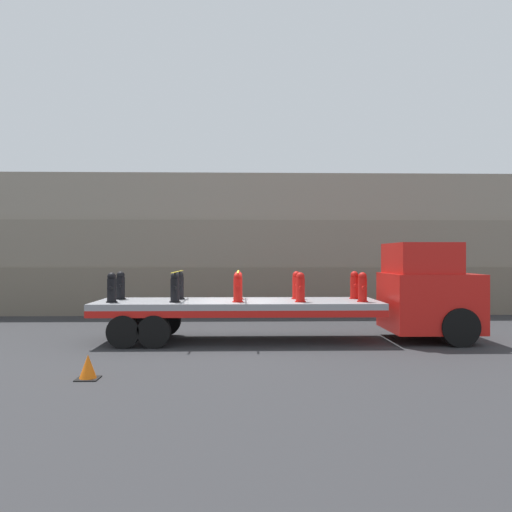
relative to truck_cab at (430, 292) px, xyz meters
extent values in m
plane|color=#2D2D30|center=(-6.08, 0.00, -1.53)|extent=(120.00, 120.00, 0.00)
cube|color=#706656|center=(-6.08, 8.15, -0.45)|extent=(60.00, 3.00, 2.15)
cube|color=gray|center=(-6.08, 8.30, 1.69)|extent=(60.00, 3.00, 2.15)
cube|color=gray|center=(-6.08, 8.45, 3.84)|extent=(60.00, 3.00, 2.15)
cube|color=red|center=(-0.05, 0.00, -0.32)|extent=(2.66, 2.53, 1.79)
cube|color=red|center=(-0.32, 0.00, 1.06)|extent=(1.86, 2.33, 0.96)
cube|color=black|center=(0.68, 0.00, 0.04)|extent=(1.06, 2.23, 1.00)
cylinder|color=black|center=(0.41, -1.20, -0.96)|extent=(1.14, 0.28, 1.14)
cylinder|color=black|center=(0.41, 1.20, -0.96)|extent=(1.14, 0.28, 1.14)
cube|color=gray|center=(-6.08, 0.00, -0.35)|extent=(8.77, 2.49, 0.19)
cube|color=red|center=(-6.08, -1.20, -0.55)|extent=(8.77, 0.08, 0.20)
cube|color=red|center=(-6.08, 1.20, -0.55)|extent=(8.77, 0.08, 0.20)
cylinder|color=black|center=(-8.49, -1.15, -1.05)|extent=(0.95, 0.30, 0.95)
cylinder|color=black|center=(-8.49, 1.15, -1.05)|extent=(0.95, 0.30, 0.95)
cylinder|color=black|center=(-9.37, -1.15, -1.05)|extent=(0.95, 0.30, 0.95)
cylinder|color=black|center=(-9.37, 1.15, -1.05)|extent=(0.95, 0.30, 0.95)
cylinder|color=black|center=(-9.86, -0.55, -0.25)|extent=(0.34, 0.34, 0.03)
cylinder|color=black|center=(-9.86, -0.55, 0.10)|extent=(0.27, 0.27, 0.71)
sphere|color=black|center=(-9.86, -0.55, 0.51)|extent=(0.25, 0.25, 0.25)
cylinder|color=black|center=(-9.86, -0.76, 0.18)|extent=(0.12, 0.15, 0.12)
cylinder|color=black|center=(-9.86, -0.34, 0.18)|extent=(0.12, 0.15, 0.12)
cylinder|color=black|center=(-9.86, 0.55, -0.25)|extent=(0.34, 0.34, 0.03)
cylinder|color=black|center=(-9.86, 0.55, 0.10)|extent=(0.27, 0.27, 0.71)
sphere|color=black|center=(-9.86, 0.55, 0.51)|extent=(0.25, 0.25, 0.25)
cylinder|color=black|center=(-9.86, 0.34, 0.18)|extent=(0.12, 0.15, 0.12)
cylinder|color=black|center=(-9.86, 0.76, 0.18)|extent=(0.12, 0.15, 0.12)
cylinder|color=black|center=(-7.97, -0.55, -0.25)|extent=(0.34, 0.34, 0.03)
cylinder|color=black|center=(-7.97, -0.55, 0.10)|extent=(0.27, 0.27, 0.71)
sphere|color=black|center=(-7.97, -0.55, 0.51)|extent=(0.25, 0.25, 0.25)
cylinder|color=black|center=(-7.97, -0.76, 0.18)|extent=(0.12, 0.15, 0.12)
cylinder|color=black|center=(-7.97, -0.34, 0.18)|extent=(0.12, 0.15, 0.12)
cylinder|color=black|center=(-7.97, 0.55, -0.25)|extent=(0.34, 0.34, 0.03)
cylinder|color=black|center=(-7.97, 0.55, 0.10)|extent=(0.27, 0.27, 0.71)
sphere|color=black|center=(-7.97, 0.55, 0.51)|extent=(0.25, 0.25, 0.25)
cylinder|color=black|center=(-7.97, 0.34, 0.18)|extent=(0.12, 0.15, 0.12)
cylinder|color=black|center=(-7.97, 0.76, 0.18)|extent=(0.12, 0.15, 0.12)
cylinder|color=red|center=(-6.08, -0.55, -0.25)|extent=(0.34, 0.34, 0.03)
cylinder|color=red|center=(-6.08, -0.55, 0.10)|extent=(0.27, 0.27, 0.71)
sphere|color=red|center=(-6.08, -0.55, 0.51)|extent=(0.25, 0.25, 0.25)
cylinder|color=red|center=(-6.08, -0.76, 0.18)|extent=(0.12, 0.15, 0.12)
cylinder|color=red|center=(-6.08, -0.34, 0.18)|extent=(0.12, 0.15, 0.12)
cylinder|color=red|center=(-6.08, 0.55, -0.25)|extent=(0.34, 0.34, 0.03)
cylinder|color=red|center=(-6.08, 0.55, 0.10)|extent=(0.27, 0.27, 0.71)
sphere|color=red|center=(-6.08, 0.55, 0.51)|extent=(0.25, 0.25, 0.25)
cylinder|color=red|center=(-6.08, 0.34, 0.18)|extent=(0.12, 0.15, 0.12)
cylinder|color=red|center=(-6.08, 0.76, 0.18)|extent=(0.12, 0.15, 0.12)
cylinder|color=red|center=(-4.18, -0.55, -0.25)|extent=(0.34, 0.34, 0.03)
cylinder|color=red|center=(-4.18, -0.55, 0.10)|extent=(0.27, 0.27, 0.71)
sphere|color=red|center=(-4.18, -0.55, 0.51)|extent=(0.25, 0.25, 0.25)
cylinder|color=red|center=(-4.18, -0.76, 0.18)|extent=(0.12, 0.15, 0.12)
cylinder|color=red|center=(-4.18, -0.34, 0.18)|extent=(0.12, 0.15, 0.12)
cylinder|color=red|center=(-4.18, 0.55, -0.25)|extent=(0.34, 0.34, 0.03)
cylinder|color=red|center=(-4.18, 0.55, 0.10)|extent=(0.27, 0.27, 0.71)
sphere|color=red|center=(-4.18, 0.55, 0.51)|extent=(0.25, 0.25, 0.25)
cylinder|color=red|center=(-4.18, 0.34, 0.18)|extent=(0.12, 0.15, 0.12)
cylinder|color=red|center=(-4.18, 0.76, 0.18)|extent=(0.12, 0.15, 0.12)
cylinder|color=red|center=(-2.29, -0.55, -0.25)|extent=(0.34, 0.34, 0.03)
cylinder|color=red|center=(-2.29, -0.55, 0.10)|extent=(0.27, 0.27, 0.71)
sphere|color=red|center=(-2.29, -0.55, 0.51)|extent=(0.25, 0.25, 0.25)
cylinder|color=red|center=(-2.29, -0.76, 0.18)|extent=(0.12, 0.15, 0.12)
cylinder|color=red|center=(-2.29, -0.34, 0.18)|extent=(0.12, 0.15, 0.12)
cylinder|color=red|center=(-2.29, 0.55, -0.25)|extent=(0.34, 0.34, 0.03)
cylinder|color=red|center=(-2.29, 0.55, 0.10)|extent=(0.27, 0.27, 0.71)
sphere|color=red|center=(-2.29, 0.55, 0.51)|extent=(0.25, 0.25, 0.25)
cylinder|color=red|center=(-2.29, 0.34, 0.18)|extent=(0.12, 0.15, 0.12)
cylinder|color=red|center=(-2.29, 0.76, 0.18)|extent=(0.12, 0.15, 0.12)
cube|color=yellow|center=(-7.97, 0.00, 0.64)|extent=(0.05, 2.69, 0.01)
cube|color=yellow|center=(-6.08, 0.00, 0.64)|extent=(0.05, 2.69, 0.01)
cube|color=black|center=(-9.26, -4.77, -1.51)|extent=(0.48, 0.48, 0.03)
cone|color=orange|center=(-9.26, -4.77, -1.25)|extent=(0.37, 0.37, 0.51)
camera|label=1|loc=(-5.92, -15.59, 1.12)|focal=35.00mm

